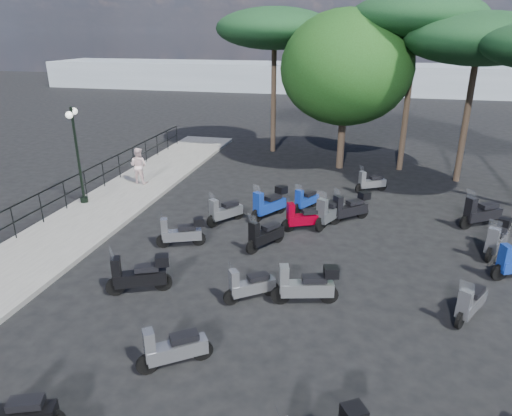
% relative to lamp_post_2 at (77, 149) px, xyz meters
% --- Properties ---
extents(ground, '(120.00, 120.00, 0.00)m').
position_rel_lamp_post_2_xyz_m(ground, '(7.54, -5.63, -2.29)').
color(ground, black).
rests_on(ground, ground).
extents(sidewalk, '(3.00, 30.00, 0.15)m').
position_rel_lamp_post_2_xyz_m(sidewalk, '(1.04, -2.63, -2.21)').
color(sidewalk, slate).
rests_on(sidewalk, ground).
extents(railing, '(0.04, 26.04, 1.10)m').
position_rel_lamp_post_2_xyz_m(railing, '(-0.26, -2.83, -1.39)').
color(railing, black).
rests_on(railing, sidewalk).
extents(lamp_post_2, '(0.59, 1.04, 3.75)m').
position_rel_lamp_post_2_xyz_m(lamp_post_2, '(0.00, 0.00, 0.00)').
color(lamp_post_2, black).
rests_on(lamp_post_2, sidewalk).
extents(pedestrian_far, '(0.81, 0.65, 1.59)m').
position_rel_lamp_post_2_xyz_m(pedestrian_far, '(1.02, 2.77, -1.34)').
color(pedestrian_far, beige).
rests_on(pedestrian_far, sidewalk).
extents(scooter_2, '(1.61, 0.92, 1.37)m').
position_rel_lamp_post_2_xyz_m(scooter_2, '(5.13, -5.42, -1.77)').
color(scooter_2, black).
rests_on(scooter_2, ground).
extents(scooter_3, '(1.51, 0.80, 1.26)m').
position_rel_lamp_post_2_xyz_m(scooter_3, '(5.15, -2.56, -1.81)').
color(scooter_3, black).
rests_on(scooter_3, ground).
extents(scooter_4, '(1.06, 1.35, 1.29)m').
position_rel_lamp_post_2_xyz_m(scooter_4, '(5.95, -0.43, -1.84)').
color(scooter_4, black).
rests_on(scooter_4, ground).
extents(scooter_6, '(1.53, 0.75, 1.27)m').
position_rel_lamp_post_2_xyz_m(scooter_6, '(5.15, -10.12, -1.85)').
color(scooter_6, black).
rests_on(scooter_6, ground).
extents(scooter_7, '(1.37, 1.02, 1.28)m').
position_rel_lamp_post_2_xyz_m(scooter_7, '(7.12, -7.91, -1.84)').
color(scooter_7, black).
rests_on(scooter_7, ground).
extents(scooter_8, '(1.00, 1.46, 1.32)m').
position_rel_lamp_post_2_xyz_m(scooter_8, '(7.78, -2.08, -1.83)').
color(scooter_8, black).
rests_on(scooter_8, ground).
extents(scooter_9, '(1.55, 0.88, 1.33)m').
position_rel_lamp_post_2_xyz_m(scooter_9, '(8.79, -0.41, -1.83)').
color(scooter_9, black).
rests_on(scooter_9, ground).
extents(scooter_10, '(0.85, 1.36, 1.19)m').
position_rel_lamp_post_2_xyz_m(scooter_10, '(8.62, 1.51, -1.87)').
color(scooter_10, black).
rests_on(scooter_10, ground).
extents(scooter_13, '(1.70, 0.71, 1.37)m').
position_rel_lamp_post_2_xyz_m(scooter_13, '(9.46, -4.93, -1.77)').
color(scooter_13, black).
rests_on(scooter_13, ground).
extents(scooter_14, '(1.27, 0.99, 1.21)m').
position_rel_lamp_post_2_xyz_m(scooter_14, '(8.05, -5.12, -1.87)').
color(scooter_14, black).
rests_on(scooter_14, ground).
extents(scooter_15, '(1.12, 1.60, 1.43)m').
position_rel_lamp_post_2_xyz_m(scooter_15, '(7.40, 0.47, -1.75)').
color(scooter_15, black).
rests_on(scooter_15, ground).
extents(scooter_16, '(1.35, 0.88, 1.20)m').
position_rel_lamp_post_2_xyz_m(scooter_16, '(11.05, 4.31, -1.87)').
color(scooter_16, black).
rests_on(scooter_16, ground).
extents(scooter_19, '(0.92, 1.39, 1.24)m').
position_rel_lamp_post_2_xyz_m(scooter_19, '(13.38, -4.69, -1.86)').
color(scooter_19, black).
rests_on(scooter_19, ground).
extents(scooter_20, '(0.98, 1.72, 1.47)m').
position_rel_lamp_post_2_xyz_m(scooter_20, '(9.62, 0.21, -1.78)').
color(scooter_20, black).
rests_on(scooter_20, ground).
extents(scooter_21, '(1.41, 1.25, 1.37)m').
position_rel_lamp_post_2_xyz_m(scooter_21, '(10.32, 0.80, -1.77)').
color(scooter_21, black).
rests_on(scooter_21, ground).
extents(scooter_26, '(0.98, 1.56, 1.35)m').
position_rel_lamp_post_2_xyz_m(scooter_26, '(14.83, -0.87, -1.78)').
color(scooter_26, black).
rests_on(scooter_26, ground).
extents(scooter_27, '(1.58, 1.13, 1.45)m').
position_rel_lamp_post_2_xyz_m(scooter_27, '(14.82, 1.35, -1.78)').
color(scooter_27, black).
rests_on(scooter_27, ground).
extents(broadleaf_tree, '(6.25, 6.25, 7.52)m').
position_rel_lamp_post_2_xyz_m(broadleaf_tree, '(9.53, 7.80, 2.57)').
color(broadleaf_tree, '#38281E').
rests_on(broadleaf_tree, ground).
extents(pine_0, '(6.03, 6.03, 8.15)m').
position_rel_lamp_post_2_xyz_m(pine_0, '(12.47, 8.14, 4.79)').
color(pine_0, '#38281E').
rests_on(pine_0, ground).
extents(pine_1, '(6.26, 6.26, 7.29)m').
position_rel_lamp_post_2_xyz_m(pine_1, '(14.93, 6.84, 3.89)').
color(pine_1, '#38281E').
rests_on(pine_1, ground).
extents(pine_2, '(6.18, 6.18, 7.69)m').
position_rel_lamp_post_2_xyz_m(pine_2, '(5.56, 10.38, 4.30)').
color(pine_2, '#38281E').
rests_on(pine_2, ground).
extents(distant_hills, '(70.00, 8.00, 3.00)m').
position_rel_lamp_post_2_xyz_m(distant_hills, '(7.54, 39.37, -0.79)').
color(distant_hills, gray).
rests_on(distant_hills, ground).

